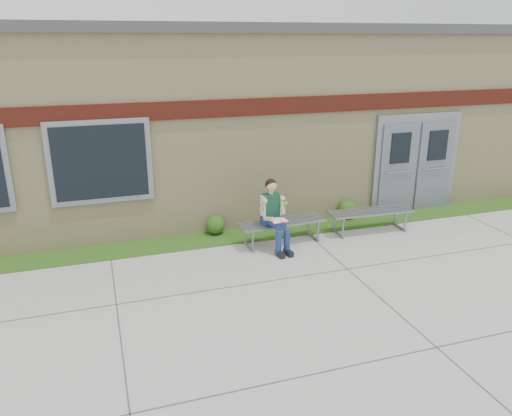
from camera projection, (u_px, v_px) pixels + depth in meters
name	position (u px, v px, depth m)	size (l,w,h in m)	color
ground	(307.00, 290.00, 8.16)	(80.00, 80.00, 0.00)	#9E9E99
grass_strip	(258.00, 234.00, 10.49)	(16.00, 0.80, 0.02)	#284D14
school_building	(216.00, 112.00, 12.86)	(16.20, 6.22, 4.20)	beige
bench_left	(282.00, 226.00, 9.93)	(1.80, 0.62, 0.46)	slate
bench_right	(371.00, 215.00, 10.52)	(1.82, 0.58, 0.47)	slate
girl	(274.00, 214.00, 9.56)	(0.52, 0.84, 1.38)	navy
shrub_mid	(216.00, 225.00, 10.40)	(0.40, 0.40, 0.40)	#284D14
shrub_east	(347.00, 209.00, 11.30)	(0.42, 0.42, 0.42)	#284D14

